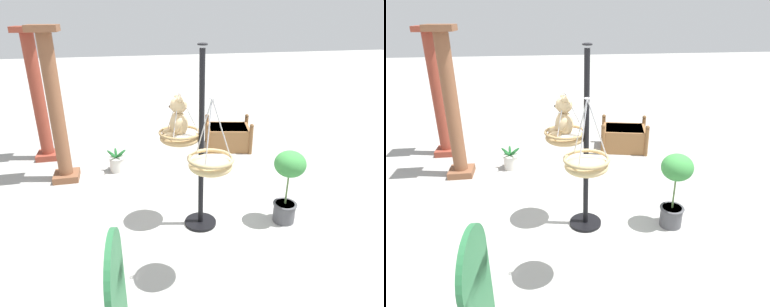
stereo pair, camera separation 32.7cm
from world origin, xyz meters
TOP-DOWN VIEW (x-y plane):
  - ground_plane at (0.00, 0.00)m, footprint 40.00×40.00m
  - display_pole_central at (-0.23, 0.04)m, footprint 0.44×0.44m
  - hanging_basket_with_teddy at (-0.08, 0.29)m, footprint 0.55×0.55m
  - teddy_bear at (-0.08, 0.31)m, footprint 0.37×0.32m
  - hanging_basket_left_high at (-1.25, 0.20)m, footprint 0.46×0.46m
  - greenhouse_pillar_right at (1.60, 2.04)m, footprint 0.45×0.45m
  - greenhouse_pillar_far_back at (2.67, 2.52)m, footprint 0.45×0.45m
  - wooden_planter_box at (2.43, -1.23)m, footprint 0.99×1.12m
  - potted_plant_flowering_red at (1.75, 1.15)m, footprint 0.35×0.38m
  - potted_plant_bushy_green at (-0.42, -1.14)m, footprint 0.42×0.42m
  - display_sign_board at (-2.28, 1.13)m, footprint 0.59×0.11m

SIDE VIEW (x-z plane):
  - ground_plane at x=0.00m, z-range 0.00..0.00m
  - potted_plant_flowering_red at x=1.75m, z-range -0.03..0.39m
  - wooden_planter_box at x=2.43m, z-range -0.07..0.59m
  - potted_plant_bushy_green at x=-0.42m, z-range 0.11..1.18m
  - display_pole_central at x=-0.23m, z-range -0.46..1.97m
  - display_sign_board at x=-2.28m, z-range 0.14..1.61m
  - greenhouse_pillar_far_back at x=2.67m, z-range -0.05..2.48m
  - greenhouse_pillar_right at x=1.60m, z-range -0.05..2.53m
  - hanging_basket_with_teddy at x=-0.08m, z-range 0.93..1.61m
  - hanging_basket_left_high at x=-1.25m, z-range 1.03..1.77m
  - teddy_bear at x=-0.08m, z-range 1.23..1.77m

